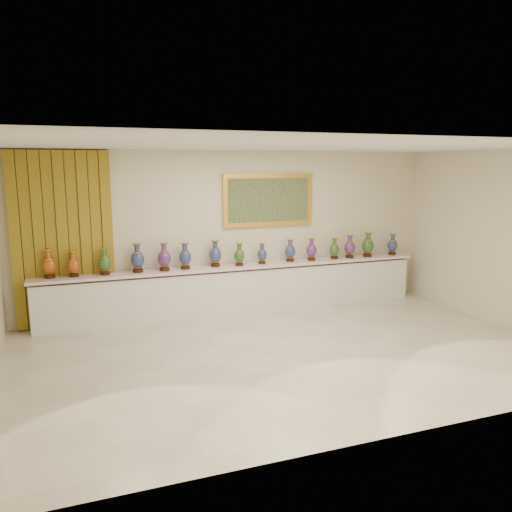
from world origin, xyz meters
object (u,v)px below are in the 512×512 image
(vase_0, at_px, (49,265))
(vase_1, at_px, (74,265))
(counter, at_px, (239,289))
(vase_2, at_px, (105,263))

(vase_0, height_order, vase_1, vase_0)
(counter, bearing_deg, vase_2, -179.25)
(vase_2, bearing_deg, vase_1, 178.27)
(counter, bearing_deg, vase_1, -179.68)
(counter, bearing_deg, vase_0, 179.80)
(counter, xyz_separation_m, vase_0, (-3.27, 0.01, 0.68))
(counter, height_order, vase_1, vase_1)
(counter, relative_size, vase_2, 15.85)
(counter, xyz_separation_m, vase_1, (-2.89, -0.02, 0.66))
(vase_0, xyz_separation_m, vase_2, (0.87, -0.04, -0.01))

